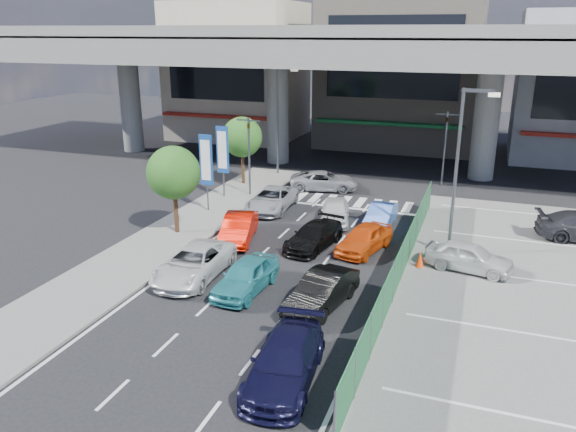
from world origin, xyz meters
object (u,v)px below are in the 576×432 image
at_px(street_lamp_left, 280,112).
at_px(signboard_far, 223,152).
at_px(minivan_navy_back, 285,362).
at_px(crossing_wagon_silver, 324,181).
at_px(taxi_teal_mid, 246,276).
at_px(parked_sedan_white, 469,257).
at_px(wagon_silver_front_left, 272,199).
at_px(tree_far, 242,137).
at_px(hatch_black_mid_right, 322,291).
at_px(tree_near, 173,173).
at_px(kei_truck_front_right, 381,216).
at_px(taxi_orange_right, 364,238).
at_px(traffic_cone, 420,259).
at_px(sedan_white_mid_left, 194,263).
at_px(signboard_near, 206,162).
at_px(taxi_orange_left, 239,228).
at_px(sedan_black_mid, 314,236).
at_px(sedan_white_front_mid, 335,211).
at_px(traffic_light_left, 249,137).
at_px(traffic_light_right, 446,130).
at_px(street_lamp_right, 461,159).

distance_m(street_lamp_left, signboard_far, 7.32).
distance_m(minivan_navy_back, crossing_wagon_silver, 22.25).
bearing_deg(taxi_teal_mid, parked_sedan_white, 34.46).
height_order(street_lamp_left, minivan_navy_back, street_lamp_left).
bearing_deg(wagon_silver_front_left, tree_far, 127.99).
distance_m(tree_far, hatch_black_mid_right, 19.30).
height_order(tree_near, kei_truck_front_right, tree_near).
relative_size(signboard_far, tree_far, 0.98).
relative_size(taxi_orange_right, kei_truck_front_right, 1.06).
height_order(kei_truck_front_right, traffic_cone, kei_truck_front_right).
bearing_deg(parked_sedan_white, sedan_white_mid_left, 124.09).
bearing_deg(taxi_teal_mid, hatch_black_mid_right, -2.01).
height_order(signboard_near, sedan_white_mid_left, signboard_near).
height_order(tree_far, hatch_black_mid_right, tree_far).
bearing_deg(signboard_near, taxi_orange_left, -45.16).
distance_m(signboard_far, sedan_black_mid, 10.62).
height_order(crossing_wagon_silver, traffic_cone, crossing_wagon_silver).
xyz_separation_m(taxi_teal_mid, sedan_white_front_mid, (1.19, 9.87, -0.02)).
xyz_separation_m(traffic_light_left, crossing_wagon_silver, (4.19, 3.09, -3.30)).
bearing_deg(traffic_light_right, sedan_white_front_mid, -115.91).
height_order(signboard_near, sedan_black_mid, signboard_near).
distance_m(signboard_near, sedan_white_front_mid, 8.11).
bearing_deg(wagon_silver_front_left, sedan_white_mid_left, -90.30).
bearing_deg(minivan_navy_back, kei_truck_front_right, 84.21).
xyz_separation_m(sedan_white_front_mid, parked_sedan_white, (7.50, -4.58, 0.06)).
distance_m(sedan_white_mid_left, hatch_black_mid_right, 6.18).
bearing_deg(hatch_black_mid_right, traffic_cone, 69.35).
xyz_separation_m(sedan_white_mid_left, wagon_silver_front_left, (-0.35, 10.37, -0.02)).
height_order(traffic_light_right, wagon_silver_front_left, traffic_light_right).
bearing_deg(street_lamp_left, taxi_orange_right, -54.35).
relative_size(taxi_teal_mid, taxi_orange_right, 1.02).
xyz_separation_m(traffic_light_left, taxi_orange_left, (2.74, -7.77, -3.25)).
relative_size(traffic_light_right, sedan_black_mid, 1.23).
relative_size(signboard_far, traffic_cone, 6.18).
relative_size(street_lamp_right, crossing_wagon_silver, 1.74).
height_order(traffic_light_left, street_lamp_left, street_lamp_left).
height_order(traffic_light_left, sedan_black_mid, traffic_light_left).
bearing_deg(taxi_orange_right, traffic_light_left, 157.26).
distance_m(taxi_orange_right, traffic_cone, 3.11).
height_order(signboard_far, wagon_silver_front_left, signboard_far).
bearing_deg(street_lamp_left, signboard_near, -94.99).
distance_m(traffic_light_right, sedan_white_front_mid, 11.88).
relative_size(street_lamp_right, minivan_navy_back, 1.68).
xyz_separation_m(traffic_light_right, taxi_orange_right, (-2.48, -14.03, -3.26)).
xyz_separation_m(signboard_far, sedan_black_mid, (8.11, -6.40, -2.45)).
height_order(street_lamp_left, parked_sedan_white, street_lamp_left).
distance_m(traffic_light_left, sedan_black_mid, 10.54).
height_order(taxi_teal_mid, kei_truck_front_right, taxi_teal_mid).
bearing_deg(street_lamp_right, crossing_wagon_silver, 135.28).
distance_m(signboard_far, kei_truck_front_right, 11.14).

